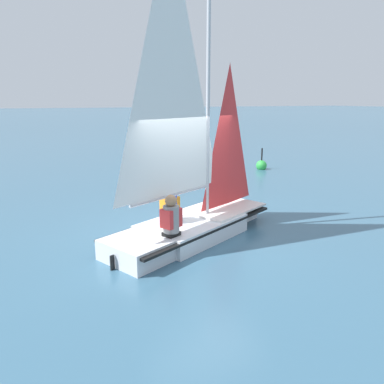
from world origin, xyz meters
name	(u,v)px	position (x,y,z in m)	size (l,w,h in m)	color
ground_plane	(192,237)	(0.00, 0.00, 0.00)	(260.00, 260.00, 0.00)	#38607A
sailboat_main	(191,194)	(-0.02, 0.04, 0.94)	(2.92, 4.16, 5.98)	silver
sailor_helm	(170,210)	(0.08, 0.46, 0.62)	(0.40, 0.42, 1.16)	black
sailor_crew	(171,223)	(-0.71, 0.73, 0.62)	(0.40, 0.42, 1.16)	black
buoy_marker	(261,165)	(6.06, -5.87, 0.17)	(0.44, 0.44, 0.95)	green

